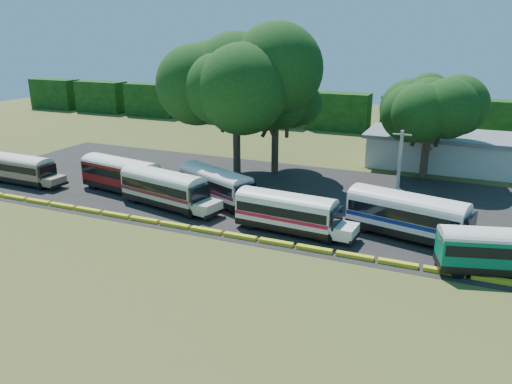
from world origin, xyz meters
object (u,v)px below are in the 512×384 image
at_px(bus_beige, 21,168).
at_px(tree_west, 236,76).
at_px(bus_white_red, 289,210).
at_px(bus_teal, 505,249).
at_px(bus_red, 122,173).
at_px(bus_cream_west, 165,187).

bearing_deg(bus_beige, tree_west, 31.30).
xyz_separation_m(bus_beige, bus_white_red, (30.28, -1.38, 0.06)).
height_order(bus_white_red, bus_teal, bus_white_red).
relative_size(bus_beige, bus_red, 0.87).
height_order(bus_teal, tree_west, tree_west).
relative_size(bus_cream_west, bus_teal, 1.07).
relative_size(bus_red, bus_cream_west, 1.01).
height_order(bus_red, bus_cream_west, bus_red).
bearing_deg(tree_west, bus_beige, -150.57).
xyz_separation_m(bus_red, bus_cream_west, (6.42, -2.10, -0.05)).
bearing_deg(bus_white_red, bus_red, 174.09).
bearing_deg(bus_white_red, bus_cream_west, 178.53).
xyz_separation_m(bus_cream_west, tree_west, (1.82, 11.35, 9.00)).
distance_m(bus_beige, bus_red, 11.68).
xyz_separation_m(bus_white_red, bus_teal, (15.50, -1.31, -0.00)).
bearing_deg(bus_red, tree_west, 57.95).
xyz_separation_m(bus_beige, tree_west, (19.76, 11.14, 9.17)).
height_order(bus_cream_west, bus_teal, bus_cream_west).
distance_m(bus_beige, tree_west, 24.46).
distance_m(bus_red, bus_teal, 34.57).
bearing_deg(bus_beige, bus_teal, -1.49).
xyz_separation_m(bus_beige, bus_teal, (45.78, -2.69, 0.06)).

